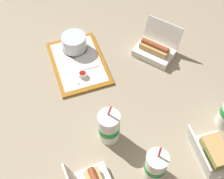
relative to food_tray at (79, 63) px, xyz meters
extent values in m
plane|color=gray|center=(-0.29, -0.12, -0.01)|extent=(3.20, 3.20, 0.00)
cube|color=#A56619|center=(0.00, 0.00, 0.00)|extent=(0.39, 0.29, 0.01)
cube|color=white|center=(0.00, 0.00, 0.01)|extent=(0.34, 0.25, 0.00)
cylinder|color=black|center=(0.10, -0.02, 0.01)|extent=(0.13, 0.13, 0.01)
cylinder|color=#BC7084|center=(0.10, -0.02, 0.04)|extent=(0.10, 0.10, 0.06)
cylinder|color=silver|center=(0.10, -0.02, 0.05)|extent=(0.13, 0.13, 0.08)
cylinder|color=white|center=(-0.09, 0.01, 0.02)|extent=(0.04, 0.04, 0.02)
cylinder|color=#9E140F|center=(-0.09, 0.01, 0.03)|extent=(0.03, 0.03, 0.01)
cube|color=white|center=(-0.01, -0.04, 0.01)|extent=(0.11, 0.11, 0.00)
cube|color=white|center=(-0.08, 0.05, 0.01)|extent=(0.11, 0.02, 0.00)
cube|color=white|center=(-0.11, -0.38, 0.01)|extent=(0.23, 0.21, 0.04)
cube|color=white|center=(-0.06, -0.45, 0.09)|extent=(0.19, 0.14, 0.12)
cube|color=tan|center=(-0.11, -0.38, 0.05)|extent=(0.16, 0.13, 0.03)
cylinder|color=#9E4728|center=(-0.11, -0.38, 0.07)|extent=(0.14, 0.10, 0.03)
cylinder|color=yellow|center=(-0.11, -0.38, 0.08)|extent=(0.11, 0.07, 0.01)
cube|color=white|center=(-0.71, -0.32, 0.01)|extent=(0.21, 0.16, 0.04)
cube|color=white|center=(-0.70, -0.24, 0.10)|extent=(0.20, 0.06, 0.13)
cube|color=tan|center=(-0.71, -0.32, 0.04)|extent=(0.14, 0.10, 0.02)
cube|color=#4C933D|center=(-0.71, -0.32, 0.06)|extent=(0.15, 0.10, 0.01)
cube|color=tan|center=(-0.71, -0.32, 0.08)|extent=(0.14, 0.10, 0.02)
cylinder|color=white|center=(-0.44, 0.03, 0.07)|extent=(0.09, 0.09, 0.16)
cylinder|color=#198C33|center=(-0.44, 0.03, 0.07)|extent=(0.09, 0.09, 0.03)
cylinder|color=white|center=(-0.44, 0.03, 0.16)|extent=(0.09, 0.09, 0.01)
cylinder|color=red|center=(-0.44, 0.02, 0.19)|extent=(0.02, 0.02, 0.06)
cylinder|color=white|center=(-0.67, -0.07, 0.06)|extent=(0.08, 0.08, 0.14)
cylinder|color=#198C33|center=(-0.67, -0.07, 0.06)|extent=(0.09, 0.09, 0.03)
cylinder|color=white|center=(-0.67, -0.07, 0.14)|extent=(0.09, 0.09, 0.01)
cylinder|color=red|center=(-0.66, -0.08, 0.17)|extent=(0.01, 0.01, 0.06)
camera|label=1|loc=(-1.02, 0.27, 1.21)|focal=50.00mm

